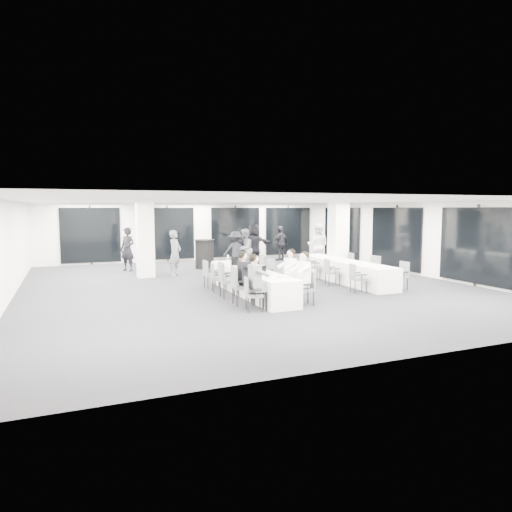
{
  "coord_description": "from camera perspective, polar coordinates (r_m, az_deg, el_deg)",
  "views": [
    {
      "loc": [
        -5.43,
        -14.04,
        2.57
      ],
      "look_at": [
        0.27,
        -0.2,
        1.0
      ],
      "focal_mm": 32.0,
      "sensor_mm": 36.0,
      "label": 1
    }
  ],
  "objects": [
    {
      "name": "ice_bucket_near",
      "position": [
        12.89,
        0.84,
        -1.63
      ],
      "size": [
        0.2,
        0.2,
        0.22
      ],
      "primitive_type": "cylinder",
      "color": "black",
      "rests_on": "banquet_table_main"
    },
    {
      "name": "seated_guest_d",
      "position": [
        12.8,
        4.08,
        -1.91
      ],
      "size": [
        0.5,
        0.38,
        1.44
      ],
      "rotation": [
        0.0,
        0.0,
        1.57
      ],
      "color": "white",
      "rests_on": "floor"
    },
    {
      "name": "water_bottle_a",
      "position": [
        11.9,
        1.44,
        -2.27
      ],
      "size": [
        0.07,
        0.07,
        0.22
      ],
      "primitive_type": "cylinder",
      "color": "silver",
      "rests_on": "banquet_table_main"
    },
    {
      "name": "ice_bucket_far",
      "position": [
        14.64,
        -2.69,
        -0.61
      ],
      "size": [
        0.24,
        0.24,
        0.28
      ],
      "primitive_type": "cylinder",
      "color": "black",
      "rests_on": "banquet_table_main"
    },
    {
      "name": "chair_side_left_near",
      "position": [
        14.26,
        12.43,
        -2.49
      ],
      "size": [
        0.53,
        0.56,
        0.88
      ],
      "rotation": [
        0.0,
        0.0,
        -1.8
      ],
      "color": "#505257",
      "rests_on": "floor"
    },
    {
      "name": "chair_main_left_fourth",
      "position": [
        14.09,
        -4.95,
        -2.48
      ],
      "size": [
        0.51,
        0.54,
        0.88
      ],
      "rotation": [
        0.0,
        0.0,
        -1.74
      ],
      "color": "#505257",
      "rests_on": "floor"
    },
    {
      "name": "seated_guest_a",
      "position": [
        11.42,
        0.15,
        -2.86
      ],
      "size": [
        0.5,
        0.38,
        1.44
      ],
      "rotation": [
        0.0,
        0.0,
        -1.57
      ],
      "color": "slate",
      "rests_on": "floor"
    },
    {
      "name": "plate_a",
      "position": [
        12.34,
        1.57,
        -2.44
      ],
      "size": [
        0.2,
        0.2,
        0.03
      ],
      "color": "white",
      "rests_on": "banquet_table_main"
    },
    {
      "name": "standing_guest_a",
      "position": [
        17.69,
        -10.09,
        0.76
      ],
      "size": [
        0.91,
        0.92,
        1.97
      ],
      "primitive_type": "imported",
      "rotation": [
        0.0,
        0.0,
        0.87
      ],
      "color": "slate",
      "rests_on": "floor"
    },
    {
      "name": "chair_main_left_mid",
      "position": [
        13.16,
        -3.74,
        -2.69
      ],
      "size": [
        0.55,
        0.61,
        1.03
      ],
      "rotation": [
        0.0,
        0.0,
        -1.63
      ],
      "color": "#505257",
      "rests_on": "floor"
    },
    {
      "name": "standing_guest_h",
      "position": [
        20.05,
        7.74,
        1.66
      ],
      "size": [
        1.2,
        1.14,
        2.15
      ],
      "primitive_type": "imported",
      "rotation": [
        0.0,
        0.0,
        2.47
      ],
      "color": "white",
      "rests_on": "floor"
    },
    {
      "name": "chair_main_right_near",
      "position": [
        12.23,
        6.4,
        -3.73
      ],
      "size": [
        0.5,
        0.54,
        0.9
      ],
      "rotation": [
        0.0,
        0.0,
        1.46
      ],
      "color": "#505257",
      "rests_on": "floor"
    },
    {
      "name": "standing_guest_f",
      "position": [
        20.51,
        -0.28,
        1.8
      ],
      "size": [
        2.03,
        0.95,
        2.14
      ],
      "primitive_type": "imported",
      "rotation": [
        0.0,
        0.0,
        3.04
      ],
      "color": "black",
      "rests_on": "floor"
    },
    {
      "name": "cocktail_table",
      "position": [
        19.62,
        -6.46,
        0.27
      ],
      "size": [
        0.89,
        0.89,
        1.24
      ],
      "color": "black",
      "rests_on": "floor"
    },
    {
      "name": "chair_side_right_far",
      "position": [
        17.58,
        11.39,
        -0.87
      ],
      "size": [
        0.52,
        0.55,
        0.89
      ],
      "rotation": [
        0.0,
        0.0,
        1.39
      ],
      "color": "#505257",
      "rests_on": "floor"
    },
    {
      "name": "chair_main_left_second",
      "position": [
        12.14,
        -2.08,
        -3.41
      ],
      "size": [
        0.57,
        0.62,
        1.03
      ],
      "rotation": [
        0.0,
        0.0,
        -1.66
      ],
      "color": "#505257",
      "rests_on": "floor"
    },
    {
      "name": "chair_main_right_mid",
      "position": [
        13.64,
        3.13,
        -2.78
      ],
      "size": [
        0.44,
        0.49,
        0.86
      ],
      "rotation": [
        0.0,
        0.0,
        1.57
      ],
      "color": "#505257",
      "rests_on": "floor"
    },
    {
      "name": "banquet_table_main",
      "position": [
        13.7,
        -0.72,
        -3.23
      ],
      "size": [
        0.9,
        5.0,
        0.75
      ],
      "primitive_type": "cube",
      "color": "white",
      "rests_on": "floor"
    },
    {
      "name": "chair_main_right_second",
      "position": [
        12.92,
        4.68,
        -3.3
      ],
      "size": [
        0.46,
        0.51,
        0.86
      ],
      "rotation": [
        0.0,
        0.0,
        1.64
      ],
      "color": "#505257",
      "rests_on": "floor"
    },
    {
      "name": "chair_main_right_fourth",
      "position": [
        14.58,
        1.39,
        -1.96
      ],
      "size": [
        0.5,
        0.56,
        0.97
      ],
      "rotation": [
        0.0,
        0.0,
        1.6
      ],
      "color": "#505257",
      "rests_on": "floor"
    },
    {
      "name": "room",
      "position": [
        16.46,
        0.23,
        1.87
      ],
      "size": [
        14.04,
        16.04,
        2.84
      ],
      "color": "#232328",
      "rests_on": "ground"
    },
    {
      "name": "column_left",
      "position": [
        17.48,
        -13.7,
        1.98
      ],
      "size": [
        0.6,
        0.6,
        2.8
      ],
      "primitive_type": "cube",
      "color": "white",
      "rests_on": "floor"
    },
    {
      "name": "column_right",
      "position": [
        17.9,
        10.22,
        2.15
      ],
      "size": [
        0.6,
        0.6,
        2.8
      ],
      "primitive_type": "cube",
      "color": "white",
      "rests_on": "floor"
    },
    {
      "name": "plate_c",
      "position": [
        13.28,
        -0.33,
        -1.83
      ],
      "size": [
        0.2,
        0.2,
        0.03
      ],
      "color": "white",
      "rests_on": "banquet_table_main"
    },
    {
      "name": "chair_main_left_near",
      "position": [
        11.43,
        -0.61,
        -4.5
      ],
      "size": [
        0.52,
        0.55,
        0.86
      ],
      "rotation": [
        0.0,
        0.0,
        -1.81
      ],
      "color": "#505257",
      "rests_on": "floor"
    },
    {
      "name": "banquet_table_side",
      "position": [
        16.3,
        10.98,
        -1.86
      ],
      "size": [
        0.9,
        5.0,
        0.75
      ],
      "primitive_type": "cube",
      "color": "white",
      "rests_on": "floor"
    },
    {
      "name": "standing_guest_b",
      "position": [
        19.24,
        -1.42,
        1.22
      ],
      "size": [
        1.07,
        1.06,
        1.94
      ],
      "primitive_type": "imported",
      "rotation": [
        0.0,
        0.0,
        3.92
      ],
      "color": "slate",
      "rests_on": "floor"
    },
    {
      "name": "chair_side_left_mid",
      "position": [
        15.49,
        9.29,
        -1.76
      ],
      "size": [
        0.53,
        0.56,
        0.88
      ],
      "rotation": [
        0.0,
        0.0,
        -1.79
      ],
      "color": "#505257",
      "rests_on": "floor"
    },
    {
      "name": "standing_guest_g",
      "position": [
        19.39,
        -15.77,
        1.17
      ],
      "size": [
        0.95,
        0.95,
        2.04
      ],
      "primitive_type": "imported",
      "rotation": [
        0.0,
        0.0,
        -0.81
      ],
      "color": "black",
      "rests_on": "floor"
    },
    {
      "name": "chair_side_right_near",
      "position": [
        15.21,
        17.68,
        -2.11
      ],
      "size": [
        0.45,
        0.51,
        0.88
      ],
      "rotation": [
        0.0,
        0.0,
        1.55
      ],
      "color": "#505257",
      "rests_on": "floor"
    },
    {
      "name": "plate_b",
      "position": [
        12.02,
        3.04,
        -2.67
      ],
      "size": [
        0.22,
        0.22,
        0.03
      ],
      "color": "white",
      "rests_on": "banquet_table_main"
    },
    {
      "name": "standing_guest_c",
      "position": [
        19.08,
        -2.56,
        1.0
      ],
      "size": [
        1.3,
        0.89,
        1.82
      ],
      "primitive_type": "imported",
      "rotation": [
        0.0,
        0.0,
        2.87
      ],
      "color": "black",
      "rests_on": "floor"
    },
    {
      "name": "water_bottle_b",
      "position": [
        14.01,
        -0.4,
        -1.01
      ],
      "size": [
        0.07,
        0.07,
        0.23
      ],
      "primitive_type": "cylinder",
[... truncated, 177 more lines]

